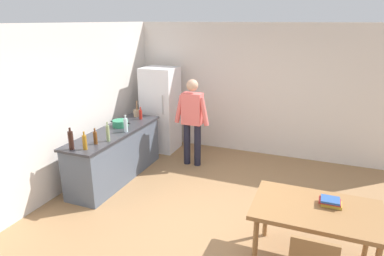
{
  "coord_description": "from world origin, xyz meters",
  "views": [
    {
      "loc": [
        1.31,
        -3.86,
        2.75
      ],
      "look_at": [
        -0.6,
        0.95,
        1.07
      ],
      "focal_mm": 31.39,
      "sensor_mm": 36.0,
      "label": 1
    }
  ],
  "objects": [
    {
      "name": "wall_left",
      "position": [
        -2.6,
        0.2,
        1.35
      ],
      "size": [
        0.12,
        5.6,
        2.7
      ],
      "primitive_type": "cube",
      "color": "silver",
      "rests_on": "ground_plane"
    },
    {
      "name": "person",
      "position": [
        -0.95,
        1.85,
        0.98
      ],
      "size": [
        0.7,
        0.22,
        1.7
      ],
      "color": "#1E1E2D",
      "rests_on": "ground_plane"
    },
    {
      "name": "bottle_vinegar_tall",
      "position": [
        -1.78,
        0.31,
        1.04
      ],
      "size": [
        0.06,
        0.06,
        0.32
      ],
      "color": "gray",
      "rests_on": "kitchen_counter"
    },
    {
      "name": "wall_back",
      "position": [
        0.0,
        3.0,
        1.35
      ],
      "size": [
        6.4,
        0.12,
        2.7
      ],
      "primitive_type": "cube",
      "color": "silver",
      "rests_on": "ground_plane"
    },
    {
      "name": "kitchen_counter",
      "position": [
        -2.0,
        0.8,
        0.45
      ],
      "size": [
        0.64,
        2.2,
        0.9
      ],
      "color": "#4C5666",
      "rests_on": "ground_plane"
    },
    {
      "name": "dining_table",
      "position": [
        1.4,
        -0.3,
        0.67
      ],
      "size": [
        1.4,
        0.9,
        0.75
      ],
      "color": "olive",
      "rests_on": "ground_plane"
    },
    {
      "name": "utensil_jar",
      "position": [
        -2.09,
        1.72,
        0.98
      ],
      "size": [
        0.11,
        0.11,
        0.32
      ],
      "color": "tan",
      "rests_on": "kitchen_counter"
    },
    {
      "name": "bottle_oil_amber",
      "position": [
        -1.89,
        -0.11,
        1.02
      ],
      "size": [
        0.06,
        0.06,
        0.28
      ],
      "color": "#996619",
      "rests_on": "kitchen_counter"
    },
    {
      "name": "bottle_wine_dark",
      "position": [
        -2.08,
        -0.18,
        1.05
      ],
      "size": [
        0.08,
        0.08,
        0.34
      ],
      "color": "black",
      "rests_on": "kitchen_counter"
    },
    {
      "name": "cooking_pot",
      "position": [
        -2.03,
        1.04,
        0.96
      ],
      "size": [
        0.4,
        0.28,
        0.12
      ],
      "color": "#2D845B",
      "rests_on": "kitchen_counter"
    },
    {
      "name": "book_stack",
      "position": [
        1.53,
        -0.19,
        0.79
      ],
      "size": [
        0.25,
        0.18,
        0.08
      ],
      "color": "gold",
      "rests_on": "dining_table"
    },
    {
      "name": "ground_plane",
      "position": [
        0.0,
        0.0,
        0.0
      ],
      "size": [
        14.0,
        14.0,
        0.0
      ],
      "primitive_type": "plane",
      "color": "#936D47"
    },
    {
      "name": "bottle_sauce_red",
      "position": [
        -1.93,
        1.59,
        1.0
      ],
      "size": [
        0.06,
        0.06,
        0.24
      ],
      "color": "#B22319",
      "rests_on": "kitchen_counter"
    },
    {
      "name": "bottle_water_clear",
      "position": [
        -1.77,
        0.81,
        1.03
      ],
      "size": [
        0.07,
        0.07,
        0.3
      ],
      "color": "silver",
      "rests_on": "kitchen_counter"
    },
    {
      "name": "bottle_beer_brown",
      "position": [
        -1.88,
        0.13,
        1.01
      ],
      "size": [
        0.06,
        0.06,
        0.26
      ],
      "color": "#5B3314",
      "rests_on": "kitchen_counter"
    },
    {
      "name": "refrigerator",
      "position": [
        -1.9,
        2.4,
        0.9
      ],
      "size": [
        0.7,
        0.67,
        1.8
      ],
      "color": "white",
      "rests_on": "ground_plane"
    }
  ]
}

